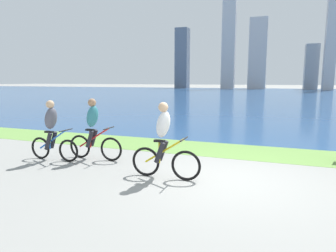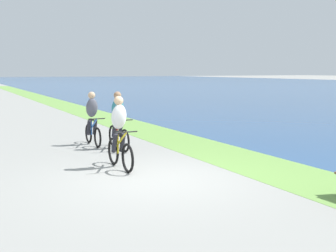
# 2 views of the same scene
# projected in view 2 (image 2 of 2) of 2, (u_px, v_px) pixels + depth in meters

# --- Properties ---
(ground_plane) EXTENTS (300.00, 300.00, 0.00)m
(ground_plane) POSITION_uv_depth(u_px,v_px,m) (156.00, 179.00, 9.23)
(ground_plane) COLOR gray
(grass_strip_bayside) EXTENTS (120.00, 2.03, 0.01)m
(grass_strip_bayside) POSITION_uv_depth(u_px,v_px,m) (263.00, 166.00, 10.51)
(grass_strip_bayside) COLOR #6B9947
(grass_strip_bayside) RESTS_ON ground
(cyclist_lead) EXTENTS (1.64, 0.52, 1.72)m
(cyclist_lead) POSITION_uv_depth(u_px,v_px,m) (119.00, 133.00, 10.17)
(cyclist_lead) COLOR black
(cyclist_lead) RESTS_ON ground
(cyclist_trailing) EXTENTS (1.67, 0.52, 1.70)m
(cyclist_trailing) POSITION_uv_depth(u_px,v_px,m) (118.00, 121.00, 12.69)
(cyclist_trailing) COLOR black
(cyclist_trailing) RESTS_ON ground
(cyclist_distant_rear) EXTENTS (1.57, 0.52, 1.66)m
(cyclist_distant_rear) POSITION_uv_depth(u_px,v_px,m) (92.00, 119.00, 13.36)
(cyclist_distant_rear) COLOR black
(cyclist_distant_rear) RESTS_ON ground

